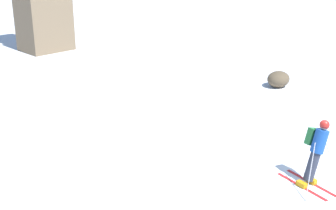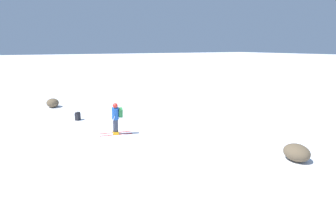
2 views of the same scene
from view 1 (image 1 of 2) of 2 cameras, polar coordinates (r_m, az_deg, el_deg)
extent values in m
plane|color=white|center=(13.70, 18.83, -7.64)|extent=(300.00, 300.00, 0.00)
cube|color=red|center=(12.72, 15.95, -9.52)|extent=(0.42, 1.64, 0.01)
cube|color=red|center=(12.97, 17.04, -9.05)|extent=(0.42, 1.64, 0.01)
cube|color=orange|center=(12.69, 15.98, -9.26)|extent=(0.19, 0.30, 0.12)
cube|color=orange|center=(12.93, 17.07, -8.79)|extent=(0.19, 0.30, 0.12)
cylinder|color=#2D3342|center=(12.71, 17.14, -7.15)|extent=(0.50, 0.35, 0.82)
cylinder|color=#194799|center=(12.56, 17.99, -4.21)|extent=(0.55, 0.43, 0.68)
sphere|color=tan|center=(12.49, 18.51, -2.42)|extent=(0.31, 0.27, 0.27)
sphere|color=#AD231E|center=(12.48, 18.55, -2.30)|extent=(0.35, 0.31, 0.31)
cube|color=#236633|center=(12.70, 17.15, -3.69)|extent=(0.41, 0.25, 0.50)
cylinder|color=#B7B7BC|center=(12.22, 16.97, -7.76)|extent=(0.84, 0.37, 1.21)
cylinder|color=#B7B7BC|center=(12.84, 19.47, -6.94)|extent=(0.03, 0.53, 1.09)
cube|color=#7A664C|center=(27.18, -14.86, 9.80)|extent=(2.51, 2.13, 3.20)
ellipsoid|color=brown|center=(20.48, 13.31, 3.09)|extent=(1.04, 0.89, 0.68)
camera|label=2|loc=(22.75, 43.30, 10.46)|focal=28.00mm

